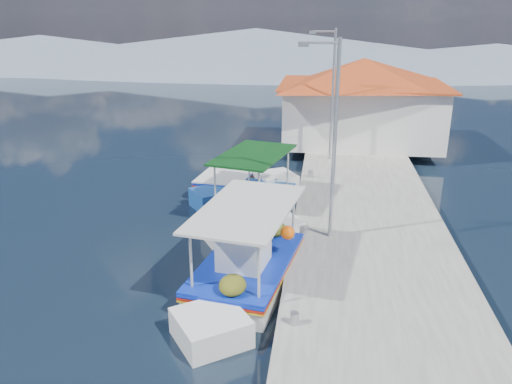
# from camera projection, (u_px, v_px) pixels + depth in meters

# --- Properties ---
(ground) EXTENTS (160.00, 160.00, 0.00)m
(ground) POSITION_uv_depth(u_px,v_px,m) (171.00, 271.00, 15.02)
(ground) COLOR black
(ground) RESTS_ON ground
(quay) EXTENTS (5.00, 44.00, 0.50)m
(quay) POSITION_uv_depth(u_px,v_px,m) (363.00, 201.00, 19.81)
(quay) COLOR #AFACA4
(quay) RESTS_ON ground
(bollards) EXTENTS (0.20, 17.20, 0.30)m
(bollards) POSITION_uv_depth(u_px,v_px,m) (308.00, 196.00, 19.24)
(bollards) COLOR #A5A8AD
(bollards) RESTS_ON quay
(main_caique) EXTENTS (3.03, 7.61, 2.54)m
(main_caique) POSITION_uv_depth(u_px,v_px,m) (247.00, 266.00, 14.23)
(main_caique) COLOR white
(main_caique) RESTS_ON ground
(caique_green_canopy) EXTENTS (3.12, 6.78, 2.61)m
(caique_green_canopy) POSITION_uv_depth(u_px,v_px,m) (253.00, 204.00, 19.15)
(caique_green_canopy) COLOR white
(caique_green_canopy) RESTS_ON ground
(caique_blue_hull) EXTENTS (2.50, 6.63, 1.19)m
(caique_blue_hull) POSITION_uv_depth(u_px,v_px,m) (230.00, 181.00, 22.02)
(caique_blue_hull) COLOR #1A4EA1
(caique_blue_hull) RESTS_ON ground
(harbor_building) EXTENTS (10.49, 10.49, 4.40)m
(harbor_building) POSITION_uv_depth(u_px,v_px,m) (362.00, 99.00, 27.35)
(harbor_building) COLOR silver
(harbor_building) RESTS_ON quay
(lamp_post_near) EXTENTS (1.21, 0.14, 6.00)m
(lamp_post_near) POSITION_uv_depth(u_px,v_px,m) (332.00, 131.00, 15.05)
(lamp_post_near) COLOR #A5A8AD
(lamp_post_near) RESTS_ON quay
(lamp_post_far) EXTENTS (1.21, 0.14, 6.00)m
(lamp_post_far) POSITION_uv_depth(u_px,v_px,m) (331.00, 88.00, 23.46)
(lamp_post_far) COLOR #A5A8AD
(lamp_post_far) RESTS_ON quay
(mountain_ridge) EXTENTS (171.40, 96.00, 5.50)m
(mountain_ridge) POSITION_uv_depth(u_px,v_px,m) (345.00, 54.00, 65.88)
(mountain_ridge) COLOR slate
(mountain_ridge) RESTS_ON ground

